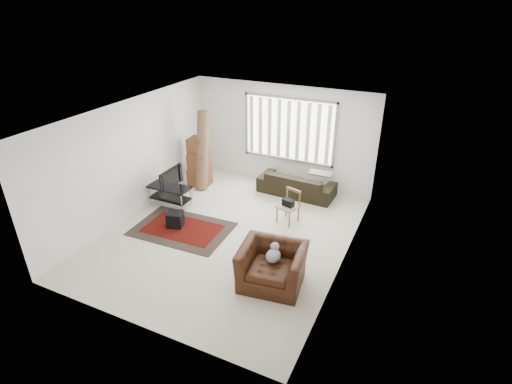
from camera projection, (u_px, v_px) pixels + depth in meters
room at (240, 152)px, 8.42m from camera, size 6.00×6.02×2.71m
persian_rug at (182, 229)px, 8.97m from camera, size 2.19×1.50×0.02m
tv_stand at (170, 192)px, 9.80m from camera, size 1.06×0.48×0.53m
tv at (168, 177)px, 9.62m from camera, size 0.11×0.86×0.49m
subwoofer at (175, 219)px, 9.01m from camera, size 0.42×0.42×0.34m
moving_boxes at (199, 164)px, 10.77m from camera, size 0.58×0.54×1.34m
white_flatpack at (194, 172)px, 10.82m from camera, size 0.64×0.32×0.78m
rolled_rug at (202, 151)px, 10.46m from camera, size 0.32×0.67×2.10m
sofa at (297, 181)px, 10.37m from camera, size 2.03×0.95×0.77m
side_chair at (289, 205)px, 9.10m from camera, size 0.52×0.52×0.78m
armchair at (272, 263)px, 7.15m from camera, size 1.29×1.16×0.86m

